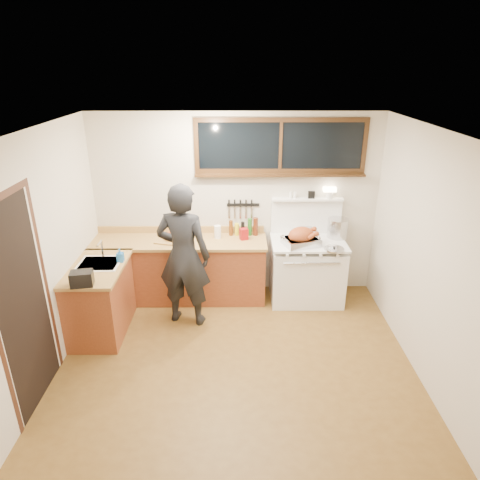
{
  "coord_description": "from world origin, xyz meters",
  "views": [
    {
      "loc": [
        0.02,
        -4.04,
        3.19
      ],
      "look_at": [
        0.05,
        0.85,
        1.15
      ],
      "focal_mm": 32.0,
      "sensor_mm": 36.0,
      "label": 1
    }
  ],
  "objects_px": {
    "man": "(184,256)",
    "roast_turkey": "(301,238)",
    "cutting_board": "(173,237)",
    "vintage_stove": "(306,269)"
  },
  "relations": [
    {
      "from": "man",
      "to": "roast_turkey",
      "type": "relative_size",
      "value": 3.47
    },
    {
      "from": "roast_turkey",
      "to": "vintage_stove",
      "type": "bearing_deg",
      "value": 47.93
    },
    {
      "from": "man",
      "to": "cutting_board",
      "type": "relative_size",
      "value": 3.72
    },
    {
      "from": "man",
      "to": "cutting_board",
      "type": "xyz_separation_m",
      "value": [
        -0.21,
        0.58,
        0.01
      ]
    },
    {
      "from": "cutting_board",
      "to": "roast_turkey",
      "type": "bearing_deg",
      "value": -4.53
    },
    {
      "from": "man",
      "to": "cutting_board",
      "type": "distance_m",
      "value": 0.62
    },
    {
      "from": "cutting_board",
      "to": "roast_turkey",
      "type": "xyz_separation_m",
      "value": [
        1.75,
        -0.14,
        0.05
      ]
    },
    {
      "from": "man",
      "to": "vintage_stove",
      "type": "bearing_deg",
      "value": 19.09
    },
    {
      "from": "cutting_board",
      "to": "vintage_stove",
      "type": "bearing_deg",
      "value": -0.15
    },
    {
      "from": "vintage_stove",
      "to": "man",
      "type": "relative_size",
      "value": 0.84
    }
  ]
}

